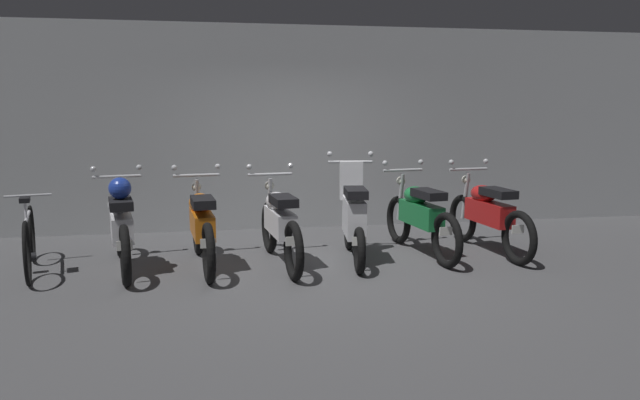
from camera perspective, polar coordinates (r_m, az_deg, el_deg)
name	(u,v)px	position (r m, az deg, el deg)	size (l,w,h in m)	color
ground_plane	(321,269)	(6.72, 0.15, -6.75)	(80.00, 80.00, 0.00)	#4C4C4F
back_wall	(293,128)	(8.96, -2.67, 7.04)	(16.00, 0.30, 3.04)	#9EA0A3
motorbike_slot_0	(121,224)	(6.93, -18.94, -2.28)	(0.63, 1.93, 1.15)	black
motorbike_slot_1	(202,225)	(6.83, -11.52, -2.44)	(0.59, 1.95, 1.15)	black
motorbike_slot_2	(280,223)	(6.81, -3.99, -2.31)	(0.59, 1.95, 1.15)	black
motorbike_slot_3	(354,217)	(7.01, 3.31, -1.68)	(0.59, 1.68, 1.29)	black
motorbike_slot_4	(420,216)	(7.39, 9.78, -1.52)	(0.59, 1.95, 1.15)	black
motorbike_slot_5	(488,214)	(7.70, 16.15, -1.32)	(0.59, 1.95, 1.15)	black
bicycle	(29,241)	(7.25, -26.64, -3.62)	(0.57, 1.69, 0.89)	black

